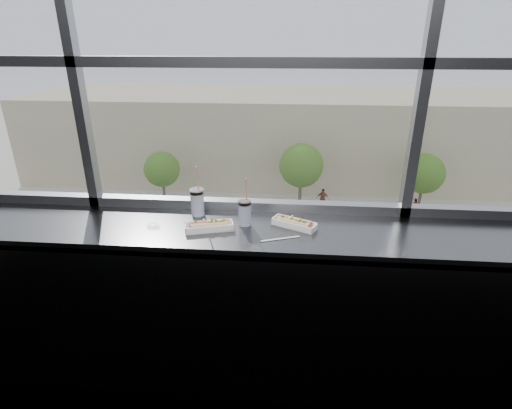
# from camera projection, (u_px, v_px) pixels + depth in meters

# --- Properties ---
(wall_back_lower) EXTENTS (6.00, 0.00, 6.00)m
(wall_back_lower) POSITION_uv_depth(u_px,v_px,m) (246.00, 280.00, 2.80)
(wall_back_lower) COLOR black
(wall_back_lower) RESTS_ON ground
(window_glass) EXTENTS (6.00, 0.00, 6.00)m
(window_glass) POSITION_uv_depth(u_px,v_px,m) (244.00, 3.00, 2.14)
(window_glass) COLOR silver
(window_glass) RESTS_ON ground
(window_mullions) EXTENTS (6.00, 0.08, 2.40)m
(window_mullions) POSITION_uv_depth(u_px,v_px,m) (243.00, 3.00, 2.12)
(window_mullions) COLOR gray
(window_mullions) RESTS_ON ground
(counter) EXTENTS (6.00, 0.55, 0.06)m
(counter) POSITION_uv_depth(u_px,v_px,m) (240.00, 232.00, 2.35)
(counter) COLOR #59595C
(counter) RESTS_ON ground
(counter_fascia) EXTENTS (6.00, 0.04, 1.04)m
(counter_fascia) POSITION_uv_depth(u_px,v_px,m) (236.00, 332.00, 2.32)
(counter_fascia) COLOR #59595C
(counter_fascia) RESTS_ON ground
(hotdog_tray_left) EXTENTS (0.29, 0.16, 0.07)m
(hotdog_tray_left) POSITION_uv_depth(u_px,v_px,m) (209.00, 226.00, 2.30)
(hotdog_tray_left) COLOR white
(hotdog_tray_left) RESTS_ON counter
(hotdog_tray_right) EXTENTS (0.28, 0.19, 0.07)m
(hotdog_tray_right) POSITION_uv_depth(u_px,v_px,m) (294.00, 223.00, 2.34)
(hotdog_tray_right) COLOR white
(hotdog_tray_right) RESTS_ON counter
(soda_cup_left) EXTENTS (0.09, 0.09, 0.33)m
(soda_cup_left) POSITION_uv_depth(u_px,v_px,m) (197.00, 201.00, 2.47)
(soda_cup_left) COLOR white
(soda_cup_left) RESTS_ON counter
(soda_cup_right) EXTENTS (0.08, 0.08, 0.30)m
(soda_cup_right) POSITION_uv_depth(u_px,v_px,m) (245.00, 211.00, 2.34)
(soda_cup_right) COLOR white
(soda_cup_right) RESTS_ON counter
(loose_straw) EXTENTS (0.21, 0.08, 0.01)m
(loose_straw) POSITION_uv_depth(u_px,v_px,m) (280.00, 239.00, 2.20)
(loose_straw) COLOR white
(loose_straw) RESTS_ON counter
(wrapper) EXTENTS (0.09, 0.06, 0.02)m
(wrapper) POSITION_uv_depth(u_px,v_px,m) (153.00, 225.00, 2.34)
(wrapper) COLOR silver
(wrapper) RESTS_ON counter
(plaza_ground) EXTENTS (120.00, 120.00, 0.00)m
(plaza_ground) POSITION_uv_depth(u_px,v_px,m) (287.00, 156.00, 47.22)
(plaza_ground) COLOR beige
(plaza_ground) RESTS_ON ground
(street_asphalt) EXTENTS (80.00, 10.00, 0.06)m
(street_asphalt) POSITION_uv_depth(u_px,v_px,m) (282.00, 257.00, 25.64)
(street_asphalt) COLOR black
(street_asphalt) RESTS_ON plaza_ground
(far_sidewalk) EXTENTS (80.00, 6.00, 0.04)m
(far_sidewalk) POSITION_uv_depth(u_px,v_px,m) (284.00, 208.00, 32.99)
(far_sidewalk) COLOR beige
(far_sidewalk) RESTS_ON plaza_ground
(far_building) EXTENTS (50.00, 14.00, 8.00)m
(far_building) POSITION_uv_depth(u_px,v_px,m) (288.00, 133.00, 40.61)
(far_building) COLOR tan
(far_building) RESTS_ON plaza_ground
(car_far_b) EXTENTS (2.91, 5.85, 1.88)m
(car_far_b) POSITION_uv_depth(u_px,v_px,m) (335.00, 219.00, 28.64)
(car_far_b) COLOR #B53E21
(car_far_b) RESTS_ON street_asphalt
(car_near_c) EXTENTS (3.02, 6.47, 2.10)m
(car_near_c) POSITION_uv_depth(u_px,v_px,m) (289.00, 278.00, 21.51)
(car_near_c) COLOR #B23C39
(car_near_c) RESTS_ON street_asphalt
(car_near_b) EXTENTS (3.22, 6.76, 2.19)m
(car_near_b) POSITION_uv_depth(u_px,v_px,m) (131.00, 269.00, 22.20)
(car_near_b) COLOR black
(car_near_b) RESTS_ON street_asphalt
(car_near_a) EXTENTS (3.02, 6.46, 2.10)m
(car_near_a) POSITION_uv_depth(u_px,v_px,m) (20.00, 265.00, 22.73)
(car_near_a) COLOR gray
(car_near_a) RESTS_ON street_asphalt
(car_near_d) EXTENTS (3.69, 7.25, 2.32)m
(car_near_d) POSITION_uv_depth(u_px,v_px,m) (448.00, 284.00, 20.81)
(car_near_d) COLOR white
(car_near_d) RESTS_ON street_asphalt
(car_far_a) EXTENTS (2.36, 5.54, 1.84)m
(car_far_a) POSITION_uv_depth(u_px,v_px,m) (153.00, 213.00, 29.72)
(car_far_a) COLOR black
(car_far_a) RESTS_ON street_asphalt
(pedestrian_c) EXTENTS (0.91, 0.68, 2.04)m
(pedestrian_c) POSITION_uv_depth(u_px,v_px,m) (323.00, 197.00, 32.54)
(pedestrian_c) COLOR #66605B
(pedestrian_c) RESTS_ON far_sidewalk
(pedestrian_d) EXTENTS (0.85, 0.64, 1.91)m
(pedestrian_d) POSITION_uv_depth(u_px,v_px,m) (415.00, 206.00, 30.89)
(pedestrian_d) COLOR #66605B
(pedestrian_d) RESTS_ON far_sidewalk
(tree_left) EXTENTS (2.93, 2.93, 4.58)m
(tree_left) POSITION_uv_depth(u_px,v_px,m) (162.00, 169.00, 32.59)
(tree_left) COLOR #47382B
(tree_left) RESTS_ON far_sidewalk
(tree_center) EXTENTS (3.49, 3.49, 5.46)m
(tree_center) POSITION_uv_depth(u_px,v_px,m) (301.00, 166.00, 31.46)
(tree_center) COLOR #47382B
(tree_center) RESTS_ON far_sidewalk
(tree_right) EXTENTS (3.13, 3.13, 4.90)m
(tree_right) POSITION_uv_depth(u_px,v_px,m) (424.00, 174.00, 30.85)
(tree_right) COLOR #47382B
(tree_right) RESTS_ON far_sidewalk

